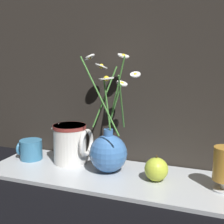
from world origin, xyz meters
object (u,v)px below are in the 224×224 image
at_px(vase_with_flowers, 108,150).
at_px(ceramic_pitcher, 71,142).
at_px(yellow_mug, 31,150).
at_px(orange_fruit, 156,170).

height_order(vase_with_flowers, ceramic_pitcher, vase_with_flowers).
relative_size(vase_with_flowers, yellow_mug, 4.21).
distance_m(yellow_mug, ceramic_pitcher, 0.16).
bearing_deg(ceramic_pitcher, orange_fruit, -9.32).
relative_size(vase_with_flowers, ceramic_pitcher, 2.59).
relative_size(vase_with_flowers, orange_fruit, 4.75).
xyz_separation_m(yellow_mug, orange_fruit, (0.47, -0.03, 0.00)).
relative_size(yellow_mug, orange_fruit, 1.13).
xyz_separation_m(ceramic_pitcher, orange_fruit, (0.32, -0.05, -0.04)).
xyz_separation_m(vase_with_flowers, yellow_mug, (-0.31, 0.01, -0.04)).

